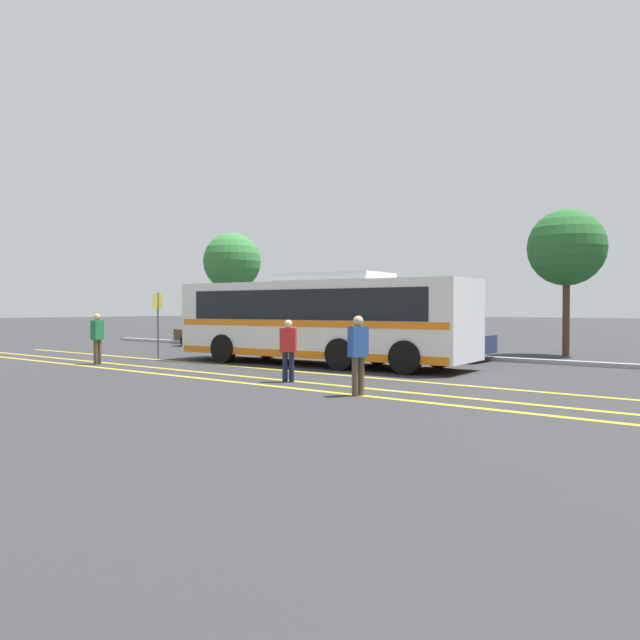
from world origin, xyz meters
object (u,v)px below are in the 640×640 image
parked_car_0 (218,334)px  parked_car_1 (317,335)px  tree_2 (567,248)px  transit_bus (320,318)px  pedestrian_1 (358,350)px  pedestrian_2 (97,335)px  tree_1 (232,262)px  bus_stop_sign (158,317)px  pedestrian_0 (288,347)px  parked_car_2 (436,340)px

parked_car_0 → parked_car_1: parked_car_1 is taller
parked_car_1 → tree_2: bearing=-55.3°
transit_bus → pedestrian_1: bearing=-139.7°
parked_car_1 → pedestrian_2: bearing=166.4°
pedestrian_1 → tree_1: (-17.76, 12.95, 3.50)m
parked_car_0 → pedestrian_1: size_ratio=2.81×
transit_bus → pedestrian_2: 7.69m
parked_car_0 → tree_1: tree_1 is taller
parked_car_0 → pedestrian_1: 18.09m
pedestrian_1 → tree_2: bearing=-160.8°
pedestrian_1 → bus_stop_sign: size_ratio=0.70×
parked_car_1 → transit_bus: bearing=-136.4°
pedestrian_0 → pedestrian_1: bearing=-49.0°
pedestrian_2 → tree_2: tree_2 is taller
pedestrian_2 → tree_1: 14.26m
parked_car_1 → tree_1: (-9.00, 3.57, 3.72)m
pedestrian_0 → pedestrian_1: size_ratio=0.92×
transit_bus → tree_1: 14.87m
tree_1 → parked_car_1: bearing=-21.7°
pedestrian_2 → tree_2: (11.36, 14.01, 3.37)m
parked_car_0 → bus_stop_sign: 7.37m
pedestrian_2 → bus_stop_sign: bus_stop_sign is taller
tree_1 → tree_2: bearing=5.6°
parked_car_0 → tree_1: 5.63m
parked_car_1 → parked_car_2: bearing=-84.1°
parked_car_0 → pedestrian_1: (15.28, -9.66, 0.35)m
tree_1 → pedestrian_1: bearing=-36.1°
parked_car_2 → tree_1: (-14.52, 3.33, 3.76)m
transit_bus → pedestrian_0: 5.05m
parked_car_2 → bus_stop_sign: bearing=124.7°
parked_car_1 → parked_car_2: size_ratio=1.00×
pedestrian_1 → tree_2: size_ratio=0.30×
parked_car_0 → tree_2: size_ratio=0.84×
pedestrian_0 → bus_stop_sign: size_ratio=0.65×
parked_car_1 → pedestrian_2: (-2.66, -8.70, 0.21)m
parked_car_1 → tree_1: 10.38m
transit_bus → tree_1: size_ratio=1.81×
transit_bus → pedestrian_2: size_ratio=6.35×
transit_bus → pedestrian_2: transit_bus is taller
parked_car_0 → tree_2: 16.45m
parked_car_0 → parked_car_1: size_ratio=1.19×
pedestrian_2 → transit_bus: bearing=-68.6°
transit_bus → pedestrian_0: bearing=-155.8°
transit_bus → bus_stop_sign: 6.59m
transit_bus → parked_car_0: 10.90m
parked_car_2 → tree_2: size_ratio=0.70×
parked_car_1 → pedestrian_1: bearing=-133.6°
transit_bus → pedestrian_0: (2.42, -4.37, -0.69)m
parked_car_2 → pedestrian_1: size_ratio=2.35×
parked_car_2 → parked_car_0: bearing=87.6°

